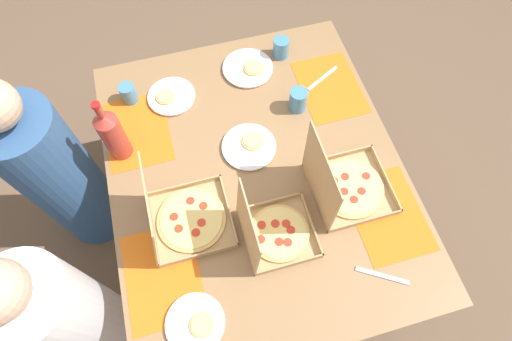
{
  "coord_description": "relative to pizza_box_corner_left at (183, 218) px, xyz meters",
  "views": [
    {
      "loc": [
        -0.71,
        0.2,
        2.2
      ],
      "look_at": [
        0.0,
        0.0,
        0.74
      ],
      "focal_mm": 28.65,
      "sensor_mm": 36.0,
      "label": 1
    }
  ],
  "objects": [
    {
      "name": "dining_table",
      "position": [
        0.14,
        -0.32,
        -0.15
      ],
      "size": [
        1.4,
        1.16,
        0.74
      ],
      "color": "#3F3328",
      "rests_on": "ground_plane"
    },
    {
      "name": "placemat_far_right",
      "position": [
        0.46,
        0.11,
        -0.05
      ],
      "size": [
        0.36,
        0.26,
        0.0
      ],
      "primitive_type": "cube",
      "color": "orange",
      "rests_on": "dining_table"
    },
    {
      "name": "plate_near_left",
      "position": [
        0.25,
        -0.32,
        -0.04
      ],
      "size": [
        0.22,
        0.22,
        0.03
      ],
      "color": "white",
      "rests_on": "dining_table"
    },
    {
      "name": "cup_dark",
      "position": [
        0.62,
        0.12,
        -0.0
      ],
      "size": [
        0.07,
        0.07,
        0.09
      ],
      "primitive_type": "cylinder",
      "color": "teal",
      "rests_on": "dining_table"
    },
    {
      "name": "cup_clear_right",
      "position": [
        0.39,
        -0.57,
        0.0
      ],
      "size": [
        0.08,
        0.08,
        0.1
      ],
      "primitive_type": "cylinder",
      "color": "teal",
      "rests_on": "dining_table"
    },
    {
      "name": "plate_far_left",
      "position": [
        0.65,
        -0.42,
        -0.04
      ],
      "size": [
        0.23,
        0.23,
        0.03
      ],
      "color": "white",
      "rests_on": "dining_table"
    },
    {
      "name": "ground_plane",
      "position": [
        0.14,
        -0.32,
        -0.79
      ],
      "size": [
        6.0,
        6.0,
        0.0
      ],
      "primitive_type": "plane",
      "color": "brown"
    },
    {
      "name": "cup_clear_left",
      "position": [
        0.69,
        -0.59,
        -0.0
      ],
      "size": [
        0.07,
        0.07,
        0.09
      ],
      "primitive_type": "cylinder",
      "color": "teal",
      "rests_on": "dining_table"
    },
    {
      "name": "pizza_box_center",
      "position": [
        -0.04,
        -0.61,
        0.0
      ],
      "size": [
        0.3,
        0.3,
        0.33
      ],
      "color": "tan",
      "rests_on": "dining_table"
    },
    {
      "name": "plate_middle",
      "position": [
        -0.36,
        0.03,
        -0.04
      ],
      "size": [
        0.2,
        0.2,
        0.03
      ],
      "color": "white",
      "rests_on": "dining_table"
    },
    {
      "name": "pizza_box_corner_left",
      "position": [
        0.0,
        0.0,
        0.0
      ],
      "size": [
        0.29,
        0.3,
        0.33
      ],
      "color": "tan",
      "rests_on": "dining_table"
    },
    {
      "name": "pizza_box_corner_right",
      "position": [
        -0.14,
        -0.3,
        -0.0
      ],
      "size": [
        0.25,
        0.26,
        0.29
      ],
      "color": "tan",
      "rests_on": "dining_table"
    },
    {
      "name": "soda_bottle",
      "position": [
        0.37,
        0.19,
        0.08
      ],
      "size": [
        0.09,
        0.09,
        0.32
      ],
      "color": "#B2382D",
      "rests_on": "dining_table"
    },
    {
      "name": "fork_by_far_right",
      "position": [
        0.51,
        -0.73,
        -0.05
      ],
      "size": [
        0.1,
        0.18,
        0.0
      ],
      "primitive_type": "cube",
      "rotation": [
        0.0,
        0.0,
        2.06
      ],
      "color": "#B7B7BC",
      "rests_on": "dining_table"
    },
    {
      "name": "diner_right_seat",
      "position": [
        0.46,
        0.52,
        -0.27
      ],
      "size": [
        0.32,
        0.32,
        1.17
      ],
      "color": "#33598C",
      "rests_on": "ground_plane"
    },
    {
      "name": "placemat_near_left",
      "position": [
        -0.18,
        -0.75,
        -0.05
      ],
      "size": [
        0.36,
        0.26,
        0.0
      ],
      "primitive_type": "cube",
      "color": "orange",
      "rests_on": "dining_table"
    },
    {
      "name": "fork_by_near_right",
      "position": [
        -0.38,
        -0.63,
        -0.05
      ],
      "size": [
        0.11,
        0.17,
        0.0
      ],
      "primitive_type": "cube",
      "rotation": [
        0.0,
        0.0,
        1.02
      ],
      "color": "#B7B7BC",
      "rests_on": "dining_table"
    },
    {
      "name": "diner_left_seat",
      "position": [
        -0.18,
        0.52,
        -0.29
      ],
      "size": [
        0.32,
        0.32,
        1.14
      ],
      "color": "white",
      "rests_on": "ground_plane"
    },
    {
      "name": "plate_far_right",
      "position": [
        0.59,
        -0.05,
        -0.04
      ],
      "size": [
        0.21,
        0.21,
        0.03
      ],
      "color": "white",
      "rests_on": "dining_table"
    },
    {
      "name": "placemat_near_right",
      "position": [
        0.46,
        -0.75,
        -0.05
      ],
      "size": [
        0.36,
        0.26,
        0.0
      ],
      "primitive_type": "cube",
      "color": "orange",
      "rests_on": "dining_table"
    },
    {
      "name": "placemat_far_left",
      "position": [
        -0.18,
        0.11,
        -0.05
      ],
      "size": [
        0.36,
        0.26,
        0.0
      ],
      "primitive_type": "cube",
      "color": "orange",
      "rests_on": "dining_table"
    }
  ]
}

